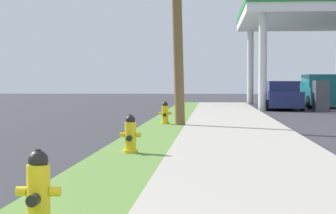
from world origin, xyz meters
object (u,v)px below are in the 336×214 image
at_px(fire_hydrant_second, 130,136).
at_px(fire_hydrant_third, 165,114).
at_px(car_black_by_near_pump, 281,94).
at_px(car_navy_by_far_pump, 282,97).
at_px(truck_teal_at_forecourt, 317,92).
at_px(fire_hydrant_nearest, 38,194).

bearing_deg(fire_hydrant_second, fire_hydrant_third, 89.81).
bearing_deg(car_black_by_near_pump, car_navy_by_far_pump, -95.99).
distance_m(fire_hydrant_third, car_navy_by_far_pump, 14.71).
bearing_deg(fire_hydrant_third, fire_hydrant_second, -90.19).
distance_m(fire_hydrant_second, fire_hydrant_third, 8.52).
bearing_deg(truck_teal_at_forecourt, car_navy_by_far_pump, -125.38).
distance_m(fire_hydrant_second, truck_teal_at_forecourt, 26.87).
height_order(fire_hydrant_nearest, car_black_by_near_pump, car_black_by_near_pump).
relative_size(car_navy_by_far_pump, truck_teal_at_forecourt, 0.81).
bearing_deg(car_navy_by_far_pump, car_black_by_near_pump, 84.01).
xyz_separation_m(car_black_by_near_pump, truck_teal_at_forecourt, (1.74, -3.52, 0.19)).
height_order(fire_hydrant_third, truck_teal_at_forecourt, truck_teal_at_forecourt).
relative_size(fire_hydrant_nearest, fire_hydrant_second, 1.00).
bearing_deg(fire_hydrant_nearest, car_black_by_near_pump, 80.12).
bearing_deg(fire_hydrant_third, truck_teal_at_forecourt, 65.44).
bearing_deg(fire_hydrant_second, fire_hydrant_nearest, -90.32).
height_order(fire_hydrant_nearest, fire_hydrant_second, same).
relative_size(fire_hydrant_second, car_black_by_near_pump, 0.16).
bearing_deg(fire_hydrant_nearest, truck_teal_at_forecourt, 76.08).
bearing_deg(car_navy_by_far_pump, fire_hydrant_nearest, -100.83).
bearing_deg(fire_hydrant_second, truck_teal_at_forecourt, 72.95).
bearing_deg(car_navy_by_far_pump, fire_hydrant_second, -103.68).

